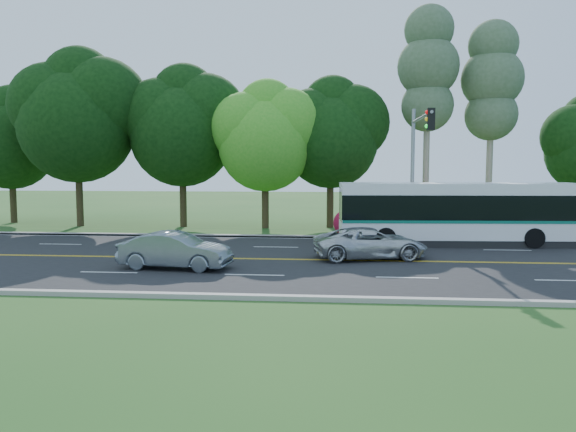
# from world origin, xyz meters

# --- Properties ---
(ground) EXTENTS (120.00, 120.00, 0.00)m
(ground) POSITION_xyz_m (0.00, 0.00, 0.00)
(ground) COLOR #224E1A
(ground) RESTS_ON ground
(road) EXTENTS (60.00, 14.00, 0.02)m
(road) POSITION_xyz_m (0.00, 0.00, 0.01)
(road) COLOR black
(road) RESTS_ON ground
(curb_north) EXTENTS (60.00, 0.30, 0.15)m
(curb_north) POSITION_xyz_m (0.00, 7.15, 0.07)
(curb_north) COLOR #A49C94
(curb_north) RESTS_ON ground
(curb_south) EXTENTS (60.00, 0.30, 0.15)m
(curb_south) POSITION_xyz_m (0.00, -7.15, 0.07)
(curb_south) COLOR #A49C94
(curb_south) RESTS_ON ground
(grass_verge) EXTENTS (60.00, 4.00, 0.10)m
(grass_verge) POSITION_xyz_m (0.00, 9.00, 0.05)
(grass_verge) COLOR #224E1A
(grass_verge) RESTS_ON ground
(lane_markings) EXTENTS (57.60, 13.82, 0.00)m
(lane_markings) POSITION_xyz_m (-0.09, 0.00, 0.02)
(lane_markings) COLOR gold
(lane_markings) RESTS_ON road
(tree_row) EXTENTS (44.70, 9.10, 13.84)m
(tree_row) POSITION_xyz_m (-5.15, 12.13, 6.73)
(tree_row) COLOR black
(tree_row) RESTS_ON ground
(bougainvillea_hedge) EXTENTS (9.50, 2.25, 1.50)m
(bougainvillea_hedge) POSITION_xyz_m (7.18, 8.15, 0.72)
(bougainvillea_hedge) COLOR maroon
(bougainvillea_hedge) RESTS_ON ground
(traffic_signal) EXTENTS (0.42, 6.10, 7.00)m
(traffic_signal) POSITION_xyz_m (6.49, 5.40, 4.67)
(traffic_signal) COLOR gray
(traffic_signal) RESTS_ON ground
(transit_bus) EXTENTS (11.96, 3.23, 3.10)m
(transit_bus) POSITION_xyz_m (8.53, 5.17, 1.55)
(transit_bus) COLOR white
(transit_bus) RESTS_ON road
(sedan) EXTENTS (4.44, 1.94, 1.42)m
(sedan) POSITION_xyz_m (-3.74, -2.53, 0.73)
(sedan) COLOR slate
(sedan) RESTS_ON road
(suv) EXTENTS (5.16, 3.16, 1.34)m
(suv) POSITION_xyz_m (3.91, 0.50, 0.69)
(suv) COLOR silver
(suv) RESTS_ON road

